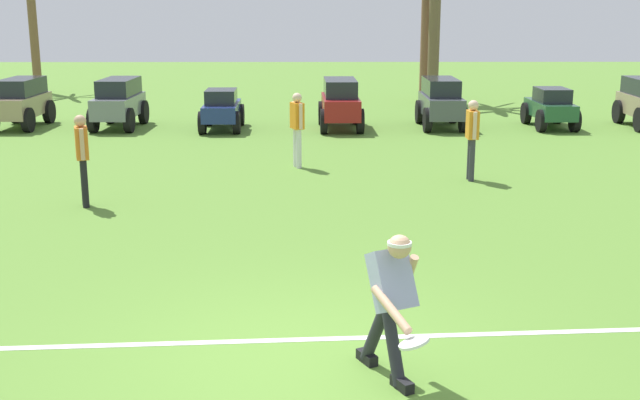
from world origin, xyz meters
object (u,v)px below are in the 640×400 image
at_px(frisbee_in_flight, 414,343).
at_px(palm_tree_far_left, 31,7).
at_px(parked_car_slot_a, 21,101).
at_px(palm_tree_left_of_centre, 427,3).
at_px(parked_car_slot_d, 340,102).
at_px(parked_car_slot_f, 551,107).
at_px(teammate_midfield, 82,152).
at_px(teammate_deep, 472,132).
at_px(teammate_near_sideline, 297,123).
at_px(parked_car_slot_c, 222,109).
at_px(parked_car_slot_e, 441,101).
at_px(palm_tree_right_of_centre, 435,9).
at_px(frisbee_thrower, 391,298).
at_px(parked_car_slot_b, 119,102).

distance_m(frisbee_in_flight, palm_tree_far_left, 27.79).
relative_size(parked_car_slot_a, palm_tree_left_of_centre, 0.43).
distance_m(frisbee_in_flight, parked_car_slot_d, 15.78).
distance_m(parked_car_slot_d, parked_car_slot_f, 5.80).
bearing_deg(teammate_midfield, teammate_deep, 16.19).
height_order(teammate_near_sideline, parked_car_slot_c, teammate_near_sideline).
height_order(parked_car_slot_e, palm_tree_right_of_centre, palm_tree_right_of_centre).
relative_size(parked_car_slot_a, parked_car_slot_c, 1.09).
xyz_separation_m(parked_car_slot_e, palm_tree_left_of_centre, (0.41, 6.29, 2.61)).
distance_m(parked_car_slot_a, palm_tree_far_left, 9.78).
height_order(frisbee_thrower, frisbee_in_flight, frisbee_thrower).
height_order(teammate_deep, palm_tree_left_of_centre, palm_tree_left_of_centre).
height_order(parked_car_slot_b, palm_tree_far_left, palm_tree_far_left).
distance_m(teammate_midfield, palm_tree_right_of_centre, 16.62).
bearing_deg(palm_tree_right_of_centre, parked_car_slot_a, -155.59).
xyz_separation_m(frisbee_thrower, frisbee_in_flight, (0.13, -0.69, -0.12)).
height_order(teammate_deep, parked_car_slot_e, teammate_deep).
distance_m(frisbee_in_flight, teammate_near_sideline, 10.53).
height_order(frisbee_thrower, parked_car_slot_f, frisbee_thrower).
distance_m(parked_car_slot_c, parked_car_slot_f, 9.02).
relative_size(parked_car_slot_f, palm_tree_right_of_centre, 0.41).
bearing_deg(parked_car_slot_f, teammate_midfield, -139.94).
bearing_deg(parked_car_slot_b, parked_car_slot_f, -0.47).
relative_size(frisbee_thrower, teammate_near_sideline, 0.90).
bearing_deg(teammate_deep, frisbee_in_flight, -103.62).
xyz_separation_m(parked_car_slot_a, palm_tree_far_left, (-2.62, 9.08, 2.49)).
xyz_separation_m(frisbee_in_flight, palm_tree_left_of_centre, (3.09, 22.28, 2.67)).
height_order(teammate_deep, palm_tree_right_of_centre, palm_tree_right_of_centre).
bearing_deg(frisbee_in_flight, parked_car_slot_a, 118.97).
relative_size(teammate_midfield, parked_car_slot_b, 0.64).
bearing_deg(teammate_near_sideline, parked_car_slot_f, 38.43).
height_order(frisbee_in_flight, parked_car_slot_c, parked_car_slot_c).
height_order(parked_car_slot_d, palm_tree_right_of_centre, palm_tree_right_of_centre).
xyz_separation_m(parked_car_slot_d, palm_tree_far_left, (-11.42, 9.38, 2.49)).
relative_size(parked_car_slot_e, parked_car_slot_f, 1.09).
height_order(teammate_near_sideline, parked_car_slot_a, teammate_near_sideline).
bearing_deg(frisbee_thrower, frisbee_in_flight, -79.70).
bearing_deg(parked_car_slot_a, teammate_near_sideline, -36.00).
bearing_deg(parked_car_slot_b, palm_tree_left_of_centre, 34.11).
height_order(parked_car_slot_e, palm_tree_left_of_centre, palm_tree_left_of_centre).
xyz_separation_m(frisbee_thrower, parked_car_slot_f, (5.82, 15.21, -0.23)).
bearing_deg(palm_tree_right_of_centre, parked_car_slot_d, -120.04).
xyz_separation_m(teammate_near_sideline, teammate_deep, (3.39, -1.28, 0.00)).
bearing_deg(frisbee_in_flight, teammate_near_sideline, 96.36).
relative_size(frisbee_thrower, frisbee_in_flight, 4.27).
relative_size(frisbee_thrower, teammate_deep, 0.90).
bearing_deg(parked_car_slot_d, palm_tree_far_left, 140.58).
height_order(parked_car_slot_a, parked_car_slot_d, same).
bearing_deg(parked_car_slot_c, parked_car_slot_f, 1.91).
bearing_deg(parked_car_slot_d, teammate_near_sideline, -101.33).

